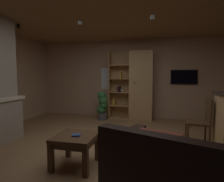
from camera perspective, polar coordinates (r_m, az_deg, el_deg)
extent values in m
cube|color=olive|center=(3.41, -1.65, -18.57)|extent=(6.13, 5.58, 0.02)
cube|color=tan|center=(5.91, 5.49, 3.83)|extent=(6.25, 0.06, 2.53)
cube|color=#8E6B47|center=(3.37, -1.76, 25.66)|extent=(6.13, 5.58, 0.02)
cube|color=white|center=(5.99, -0.02, 3.98)|extent=(0.74, 0.01, 0.72)
cube|color=tan|center=(5.59, 9.27, 1.67)|extent=(0.71, 0.38, 2.13)
cube|color=tan|center=(5.86, 2.76, 1.84)|extent=(0.65, 0.02, 2.13)
cube|color=tan|center=(5.75, -0.67, 1.80)|extent=(0.02, 0.38, 2.13)
sphere|color=black|center=(5.40, 7.25, 2.72)|extent=(0.04, 0.04, 0.04)
cube|color=tan|center=(5.83, 2.39, -8.63)|extent=(0.65, 0.38, 0.02)
cube|color=tan|center=(5.75, 2.40, -4.60)|extent=(0.65, 0.38, 0.02)
cube|color=tan|center=(5.70, 2.42, -0.37)|extent=(0.65, 0.38, 0.02)
cube|color=tan|center=(5.68, 2.43, 3.90)|extent=(0.65, 0.38, 0.02)
cube|color=tan|center=(5.69, 2.44, 8.18)|extent=(0.65, 0.38, 0.02)
cube|color=black|center=(5.64, 1.94, 0.50)|extent=(0.04, 0.23, 0.16)
cube|color=gold|center=(5.71, 0.81, -3.60)|extent=(0.05, 0.23, 0.19)
cube|color=#B22D2D|center=(5.63, 2.34, 0.61)|extent=(0.05, 0.23, 0.18)
cube|color=black|center=(5.63, 2.50, 0.63)|extent=(0.04, 0.23, 0.19)
cube|color=gold|center=(5.61, 2.85, 5.20)|extent=(0.04, 0.23, 0.24)
sphere|color=beige|center=(5.68, 3.06, 0.12)|extent=(0.10, 0.10, 0.10)
cube|color=black|center=(1.60, 22.73, -21.49)|extent=(1.58, 0.70, 0.42)
cube|color=black|center=(2.27, 4.39, -21.35)|extent=(0.44, 0.86, 0.67)
cube|color=brown|center=(1.87, 22.05, -21.27)|extent=(0.49, 0.38, 0.37)
cube|color=brown|center=(1.95, 14.94, -18.69)|extent=(0.46, 0.26, 0.44)
cube|color=brown|center=(1.90, 15.28, -20.09)|extent=(0.40, 0.21, 0.39)
cube|color=#4C331E|center=(2.77, -11.61, -14.23)|extent=(0.59, 0.59, 0.05)
cube|color=#4C331E|center=(2.79, -11.59, -15.49)|extent=(0.53, 0.53, 0.08)
cube|color=#4C331E|center=(2.76, -19.04, -19.61)|extent=(0.07, 0.07, 0.42)
cube|color=#4C331E|center=(2.54, -8.52, -21.59)|extent=(0.07, 0.07, 0.42)
cube|color=#4C331E|center=(3.17, -13.89, -16.30)|extent=(0.07, 0.07, 0.42)
cube|color=#4C331E|center=(2.98, -4.67, -17.54)|extent=(0.07, 0.07, 0.42)
cube|color=#2D4C8C|center=(2.72, -11.47, -13.76)|extent=(0.14, 0.12, 0.02)
cube|color=#4C331E|center=(3.81, 25.75, -9.12)|extent=(0.44, 0.44, 0.04)
cube|color=#4C331E|center=(3.80, 28.71, -5.56)|extent=(0.06, 0.40, 0.44)
cylinder|color=#4C331E|center=(4.01, 22.63, -11.72)|extent=(0.04, 0.04, 0.46)
cylinder|color=#4C331E|center=(3.67, 23.23, -13.26)|extent=(0.04, 0.04, 0.46)
cylinder|color=#4C331E|center=(4.07, 27.79, -11.68)|extent=(0.04, 0.04, 0.46)
cylinder|color=#4C331E|center=(3.73, 28.88, -13.16)|extent=(0.04, 0.04, 0.46)
cylinder|color=#4C4C51|center=(5.62, -3.10, -8.17)|extent=(0.29, 0.29, 0.20)
sphere|color=#2D6B33|center=(5.63, -3.37, -5.97)|extent=(0.28, 0.28, 0.28)
sphere|color=#2D6B33|center=(5.56, -2.81, -4.63)|extent=(0.24, 0.24, 0.24)
sphere|color=#2D6B33|center=(5.53, -2.92, -3.14)|extent=(0.28, 0.28, 0.28)
sphere|color=#2D6B33|center=(5.56, -3.27, -1.52)|extent=(0.28, 0.28, 0.28)
cube|color=black|center=(5.86, 22.10, 4.19)|extent=(0.77, 0.05, 0.43)
cube|color=black|center=(5.83, 22.14, 4.19)|extent=(0.73, 0.01, 0.39)
cylinder|color=black|center=(4.72, -27.85, 17.91)|extent=(0.07, 0.07, 0.09)
cylinder|color=black|center=(4.04, -10.35, 20.75)|extent=(0.07, 0.07, 0.09)
cylinder|color=black|center=(3.74, 12.81, 22.08)|extent=(0.07, 0.07, 0.09)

